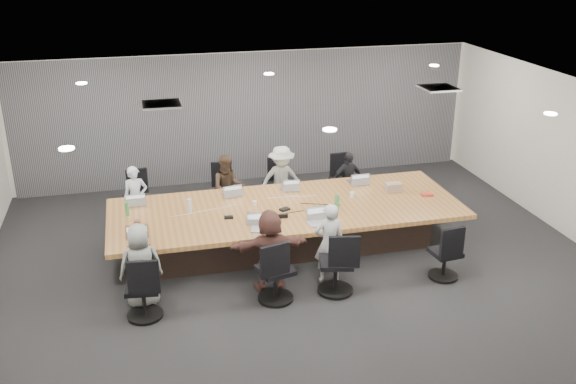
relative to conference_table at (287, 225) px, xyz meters
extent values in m
cube|color=#262628|center=(0.00, -0.50, -0.40)|extent=(10.00, 8.00, 0.00)
cube|color=white|center=(0.00, -0.50, 2.40)|extent=(10.00, 8.00, 0.00)
cube|color=silver|center=(0.00, 3.50, 1.00)|extent=(10.00, 0.00, 2.80)
cube|color=silver|center=(0.00, -4.50, 1.00)|extent=(10.00, 0.00, 2.80)
cube|color=silver|center=(5.00, -0.50, 1.00)|extent=(0.00, 8.00, 2.80)
cube|color=slate|center=(0.00, 3.42, 1.00)|extent=(9.80, 0.04, 2.80)
cube|color=#32241D|center=(0.00, 0.00, -0.07)|extent=(4.80, 1.40, 0.66)
cube|color=#B2783D|center=(0.00, 0.00, 0.30)|extent=(6.00, 2.20, 0.08)
imported|color=silver|center=(-2.50, 1.35, 0.20)|extent=(0.46, 0.32, 1.20)
cube|color=#B2B2B7|center=(-2.50, 0.80, 0.35)|extent=(0.35, 0.25, 0.02)
imported|color=#443325|center=(-0.80, 1.35, 0.24)|extent=(0.67, 0.55, 1.28)
cube|color=#B2B2B7|center=(-0.80, 0.80, 0.35)|extent=(0.38, 0.28, 0.02)
imported|color=#989F96|center=(0.23, 1.35, 0.29)|extent=(0.90, 0.53, 1.38)
cube|color=#B2B2B7|center=(0.23, 0.80, 0.35)|extent=(0.33, 0.24, 0.02)
imported|color=black|center=(1.57, 1.35, 0.18)|extent=(0.72, 0.41, 1.15)
cube|color=#B2B2B7|center=(1.57, 0.80, 0.35)|extent=(0.35, 0.24, 0.02)
imported|color=gray|center=(-2.50, -1.35, 0.24)|extent=(0.66, 0.46, 1.28)
cube|color=#8C6647|center=(-2.50, -0.80, 0.35)|extent=(0.37, 0.27, 0.02)
imported|color=brown|center=(-0.59, -1.35, 0.25)|extent=(1.22, 0.43, 1.30)
cube|color=#B2B2B7|center=(-0.59, -0.80, 0.35)|extent=(0.40, 0.32, 0.02)
imported|color=#AEAEAE|center=(0.34, -1.35, 0.26)|extent=(0.50, 0.35, 1.31)
cube|color=#B2B2B7|center=(0.34, -0.80, 0.35)|extent=(0.37, 0.27, 0.02)
cylinder|color=#3E934A|center=(-2.65, 0.29, 0.45)|extent=(0.07, 0.07, 0.23)
cylinder|color=#3E934A|center=(0.80, -0.32, 0.47)|extent=(0.08, 0.08, 0.26)
cylinder|color=silver|center=(-1.63, 0.16, 0.46)|extent=(0.08, 0.08, 0.24)
cylinder|color=white|center=(-0.52, 0.16, 0.38)|extent=(0.08, 0.08, 0.09)
cylinder|color=white|center=(1.22, 0.12, 0.39)|extent=(0.10, 0.10, 0.10)
cylinder|color=brown|center=(-2.51, -0.22, 0.40)|extent=(0.09, 0.09, 0.11)
cube|color=black|center=(-1.04, -0.23, 0.35)|extent=(0.15, 0.11, 0.03)
cube|color=black|center=(-0.07, -0.14, 0.36)|extent=(0.19, 0.16, 0.03)
cube|color=black|center=(-0.18, -0.44, 0.37)|extent=(0.18, 0.05, 0.07)
cube|color=tan|center=(2.06, 0.23, 0.41)|extent=(0.29, 0.18, 0.15)
cube|color=#C43A2A|center=(2.55, -0.12, 0.36)|extent=(0.21, 0.16, 0.04)
camera|label=1|loc=(-2.42, -9.79, 4.69)|focal=40.00mm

